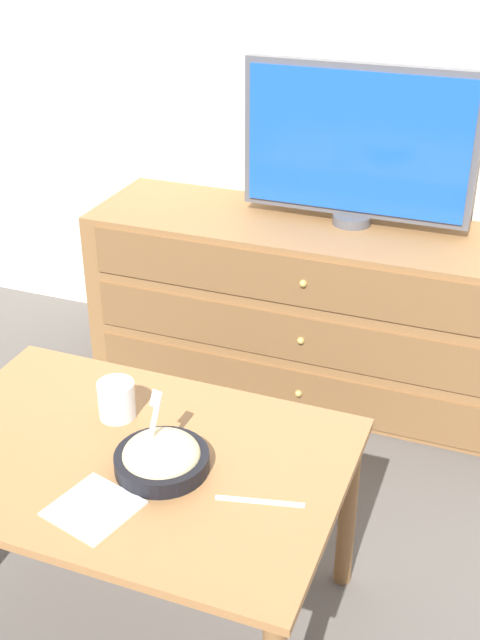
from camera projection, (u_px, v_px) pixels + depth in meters
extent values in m
plane|color=#56514C|center=(322.00, 348.00, 3.10)|extent=(12.00, 12.00, 0.00)
cube|color=olive|center=(321.00, 309.00, 2.73)|extent=(1.57, 0.44, 0.61)
cube|color=brown|center=(299.00, 393.00, 2.65)|extent=(1.44, 0.01, 0.16)
sphere|color=tan|center=(298.00, 394.00, 2.64)|extent=(0.02, 0.02, 0.02)
cube|color=brown|center=(301.00, 340.00, 2.55)|extent=(1.44, 0.01, 0.16)
sphere|color=tan|center=(301.00, 341.00, 2.54)|extent=(0.02, 0.02, 0.02)
cube|color=brown|center=(304.00, 283.00, 2.45)|extent=(1.44, 0.01, 0.16)
sphere|color=tan|center=(303.00, 284.00, 2.45)|extent=(0.02, 0.02, 0.02)
cylinder|color=#515156|center=(352.00, 219.00, 2.60)|extent=(0.13, 0.13, 0.03)
cube|color=#515156|center=(358.00, 142.00, 2.48)|extent=(0.74, 0.04, 0.48)
cube|color=blue|center=(356.00, 144.00, 2.47)|extent=(0.70, 0.01, 0.44)
cube|color=#9E6B3D|center=(129.00, 458.00, 1.74)|extent=(0.94, 0.64, 0.02)
cylinder|color=brown|center=(45.00, 433.00, 2.23)|extent=(0.04, 0.04, 0.47)
cylinder|color=brown|center=(348.00, 509.00, 1.96)|extent=(0.04, 0.04, 0.47)
cylinder|color=black|center=(162.00, 461.00, 1.69)|extent=(0.20, 0.20, 0.04)
ellipsoid|color=beige|center=(161.00, 454.00, 1.68)|extent=(0.17, 0.17, 0.07)
cube|color=silver|center=(151.00, 431.00, 1.67)|extent=(0.02, 0.06, 0.13)
cube|color=silver|center=(158.00, 399.00, 1.66)|extent=(0.03, 0.02, 0.03)
cylinder|color=#9E6638|center=(117.00, 406.00, 1.85)|extent=(0.08, 0.08, 0.06)
cylinder|color=white|center=(117.00, 400.00, 1.84)|extent=(0.09, 0.09, 0.09)
cube|color=white|center=(94.00, 508.00, 1.59)|extent=(0.19, 0.19, 0.00)
cube|color=silver|center=(260.00, 501.00, 1.60)|extent=(0.18, 0.05, 0.01)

